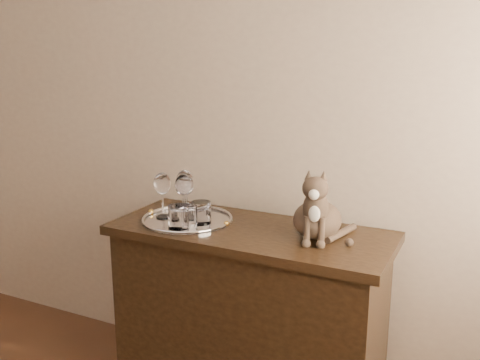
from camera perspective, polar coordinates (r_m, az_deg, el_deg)
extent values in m
cube|color=tan|center=(2.73, -7.68, 8.57)|extent=(4.00, 0.10, 2.70)
cylinder|color=silver|center=(2.38, -5.62, -4.32)|extent=(0.40, 0.40, 0.01)
cylinder|color=silver|center=(2.29, -5.50, -3.76)|extent=(0.08, 0.08, 0.09)
cylinder|color=white|center=(2.26, -6.60, -3.94)|extent=(0.09, 0.09, 0.10)
cylinder|color=silver|center=(2.31, -4.17, -3.49)|extent=(0.09, 0.09, 0.10)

